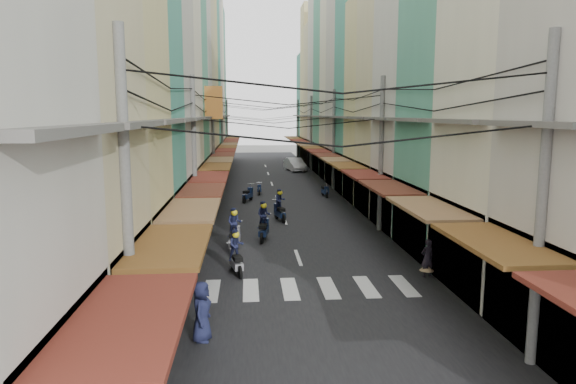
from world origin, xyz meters
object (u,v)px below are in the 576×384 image
white_car (295,171)px  market_umbrella (524,241)px  bicycle (435,239)px  traffic_sign (425,204)px

white_car → market_umbrella: 41.01m
bicycle → traffic_sign: 3.33m
market_umbrella → traffic_sign: traffic_sign is taller
white_car → bicycle: bearing=-92.8°
market_umbrella → traffic_sign: 7.12m
bicycle → market_umbrella: size_ratio=0.65×
bicycle → market_umbrella: (-0.59, -9.22, 2.23)m
white_car → traffic_sign: size_ratio=1.71×
white_car → market_umbrella: (3.58, -40.80, 2.23)m
market_umbrella → white_car: bearing=95.0°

